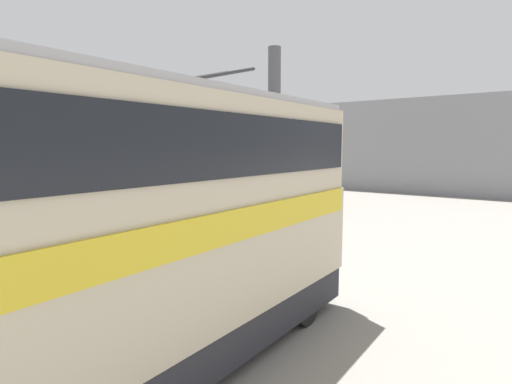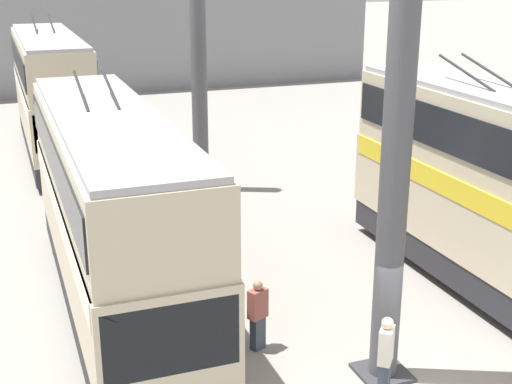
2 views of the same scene
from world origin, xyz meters
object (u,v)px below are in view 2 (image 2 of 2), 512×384
(person_aisle_foreground, at_px, (385,356))
(person_by_right_row, at_px, (258,313))
(bus_right_far, at_px, (51,88))
(bus_right_near, at_px, (112,203))
(bus_left_far, at_px, (500,182))

(person_aisle_foreground, bearing_deg, person_by_right_row, 162.13)
(person_by_right_row, bearing_deg, bus_right_far, 164.40)
(bus_right_near, height_order, person_aisle_foreground, bus_right_near)
(bus_right_near, distance_m, person_by_right_row, 4.28)
(bus_right_far, bearing_deg, person_aisle_foreground, -168.72)
(bus_right_far, height_order, person_aisle_foreground, bus_right_far)
(bus_left_far, xyz_separation_m, bus_right_far, (17.56, 9.18, 0.01))
(bus_left_far, xyz_separation_m, person_aisle_foreground, (-3.31, 5.02, -1.98))
(bus_right_near, xyz_separation_m, person_aisle_foreground, (-5.47, -4.16, -1.83))
(person_aisle_foreground, bearing_deg, bus_right_near, 167.56)
(bus_right_near, distance_m, person_aisle_foreground, 7.12)
(person_by_right_row, bearing_deg, bus_right_near, -161.90)
(bus_right_far, bearing_deg, person_by_right_row, -172.08)
(bus_left_far, distance_m, bus_right_near, 9.43)
(bus_right_near, bearing_deg, person_by_right_row, -138.38)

